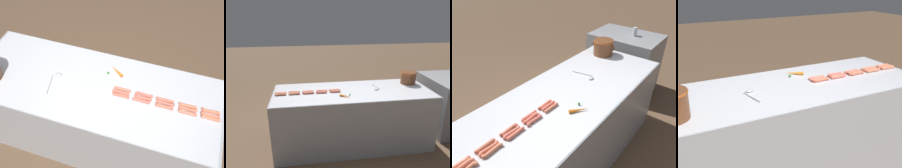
{
  "view_description": "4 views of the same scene",
  "coord_description": "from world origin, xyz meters",
  "views": [
    {
      "loc": [
        -1.43,
        -0.66,
        2.8
      ],
      "look_at": [
        0.03,
        -0.18,
        0.94
      ],
      "focal_mm": 43.21,
      "sensor_mm": 36.0,
      "label": 1
    },
    {
      "loc": [
        2.95,
        -0.67,
        2.03
      ],
      "look_at": [
        -0.04,
        -0.22,
        0.99
      ],
      "focal_mm": 34.61,
      "sensor_mm": 36.0,
      "label": 2
    },
    {
      "loc": [
        1.04,
        -1.34,
        2.04
      ],
      "look_at": [
        -0.07,
        0.02,
        0.95
      ],
      "focal_mm": 35.48,
      "sensor_mm": 36.0,
      "label": 3
    },
    {
      "loc": [
        -2.03,
        1.05,
        1.75
      ],
      "look_at": [
        -0.0,
        0.01,
        0.9
      ],
      "focal_mm": 46.88,
      "sensor_mm": 36.0,
      "label": 4
    }
  ],
  "objects": [
    {
      "name": "ground_plane",
      "position": [
        0.0,
        0.0,
        0.0
      ],
      "size": [
        20.0,
        20.0,
        0.0
      ],
      "primitive_type": "plane",
      "color": "brown"
    },
    {
      "name": "back_cabinet",
      "position": [
        -0.24,
        1.74,
        0.46
      ],
      "size": [
        0.99,
        0.7,
        0.93
      ],
      "primitive_type": "cube",
      "color": "gray",
      "rests_on": "ground_plane"
    },
    {
      "name": "hot_dog_14",
      "position": [
        0.04,
        -0.27,
        0.9
      ],
      "size": [
        0.03,
        0.16,
        0.03
      ],
      "color": "#D37256",
      "rests_on": "griddle_counter"
    },
    {
      "name": "griddle_counter",
      "position": [
        0.0,
        0.0,
        0.44
      ],
      "size": [
        0.9,
        2.35,
        0.89
      ],
      "color": "#9EA0A5",
      "rests_on": "ground_plane"
    },
    {
      "name": "hot_dog_0",
      "position": [
        -0.03,
        -1.06,
        0.9
      ],
      "size": [
        0.03,
        0.16,
        0.03
      ],
      "color": "#D37152",
      "rests_on": "griddle_counter"
    },
    {
      "name": "hot_dog_11",
      "position": [
        0.04,
        -0.86,
        0.9
      ],
      "size": [
        0.03,
        0.16,
        0.03
      ],
      "color": "#CC7251",
      "rests_on": "griddle_counter"
    },
    {
      "name": "hot_dog_9",
      "position": [
        0.0,
        -0.27,
        0.9
      ],
      "size": [
        0.03,
        0.16,
        0.03
      ],
      "color": "#D66855",
      "rests_on": "griddle_counter"
    },
    {
      "name": "hot_dog_10",
      "position": [
        0.04,
        -1.05,
        0.9
      ],
      "size": [
        0.04,
        0.16,
        0.03
      ],
      "color": "#D7714F",
      "rests_on": "griddle_counter"
    },
    {
      "name": "hot_dog_2",
      "position": [
        -0.03,
        -0.67,
        0.9
      ],
      "size": [
        0.04,
        0.16,
        0.03
      ],
      "color": "#CA674D",
      "rests_on": "griddle_counter"
    },
    {
      "name": "carrot",
      "position": [
        0.23,
        -0.15,
        0.9
      ],
      "size": [
        0.12,
        0.16,
        0.03
      ],
      "color": "orange",
      "rests_on": "griddle_counter"
    },
    {
      "name": "serving_spoon",
      "position": [
        -0.02,
        0.36,
        0.9
      ],
      "size": [
        0.27,
        0.1,
        0.02
      ],
      "color": "#B7B7BC",
      "rests_on": "griddle_counter"
    },
    {
      "name": "hot_dog_13",
      "position": [
        0.04,
        -0.47,
        0.9
      ],
      "size": [
        0.04,
        0.16,
        0.03
      ],
      "color": "#D26556",
      "rests_on": "griddle_counter"
    },
    {
      "name": "bean_pot",
      "position": [
        -0.19,
        0.96,
        1.0
      ],
      "size": [
        0.31,
        0.25,
        0.19
      ],
      "color": "brown",
      "rests_on": "griddle_counter"
    },
    {
      "name": "hot_dog_1",
      "position": [
        -0.03,
        -0.87,
        0.9
      ],
      "size": [
        0.03,
        0.16,
        0.03
      ],
      "color": "#CB7155",
      "rests_on": "griddle_counter"
    },
    {
      "name": "hot_dog_4",
      "position": [
        -0.03,
        -0.28,
        0.9
      ],
      "size": [
        0.04,
        0.16,
        0.03
      ],
      "color": "#D6664D",
      "rests_on": "griddle_counter"
    },
    {
      "name": "hot_dog_8",
      "position": [
        0.0,
        -0.47,
        0.9
      ],
      "size": [
        0.04,
        0.16,
        0.03
      ],
      "color": "#D56750",
      "rests_on": "griddle_counter"
    },
    {
      "name": "hot_dog_5",
      "position": [
        0.0,
        -1.05,
        0.9
      ],
      "size": [
        0.03,
        0.16,
        0.03
      ],
      "color": "#D36D52",
      "rests_on": "griddle_counter"
    },
    {
      "name": "hot_dog_6",
      "position": [
        0.01,
        -0.86,
        0.9
      ],
      "size": [
        0.04,
        0.16,
        0.03
      ],
      "color": "#D5694E",
      "rests_on": "griddle_counter"
    },
    {
      "name": "hot_dog_12",
      "position": [
        0.04,
        -0.66,
        0.9
      ],
      "size": [
        0.03,
        0.16,
        0.03
      ],
      "color": "#D5674F",
      "rests_on": "griddle_counter"
    },
    {
      "name": "hot_dog_7",
      "position": [
        0.01,
        -0.67,
        0.9
      ],
      "size": [
        0.04,
        0.16,
        0.03
      ],
      "color": "#CE6755",
      "rests_on": "griddle_counter"
    },
    {
      "name": "hot_dog_3",
      "position": [
        -0.03,
        -0.46,
        0.9
      ],
      "size": [
        0.03,
        0.16,
        0.03
      ],
      "color": "#D76555",
      "rests_on": "griddle_counter"
    }
  ]
}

